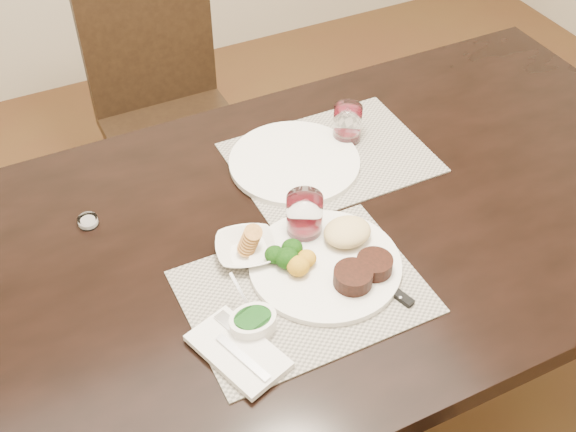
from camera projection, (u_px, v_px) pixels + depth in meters
name	position (u px, v px, depth m)	size (l,w,h in m)	color
ground_plane	(294.00, 418.00, 2.06)	(4.50, 4.50, 0.00)	#4E2A19
dining_table	(296.00, 257.00, 1.61)	(2.00, 1.00, 0.75)	black
chair_far	(166.00, 104.00, 2.33)	(0.42, 0.42, 0.90)	black
placemat_near	(303.00, 292.00, 1.42)	(0.46, 0.34, 0.00)	gray
placemat_far	(330.00, 158.00, 1.73)	(0.46, 0.34, 0.00)	gray
dinner_plate	(332.00, 260.00, 1.46)	(0.31, 0.31, 0.06)	silver
napkin_fork	(238.00, 351.00, 1.31)	(0.16, 0.21, 0.02)	silver
steak_knife	(387.00, 283.00, 1.43)	(0.05, 0.22, 0.01)	silver
cracker_bowl	(246.00, 249.00, 1.48)	(0.16, 0.16, 0.06)	silver
sauce_ramekin	(253.00, 322.00, 1.34)	(0.09, 0.14, 0.07)	silver
wine_glass_near	(304.00, 219.00, 1.50)	(0.08, 0.08, 0.11)	white
far_plate	(294.00, 162.00, 1.70)	(0.31, 0.31, 0.01)	silver
wine_glass_far	(347.00, 125.00, 1.75)	(0.07, 0.07, 0.10)	white
salt_cellar	(88.00, 222.00, 1.56)	(0.04, 0.04, 0.02)	white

